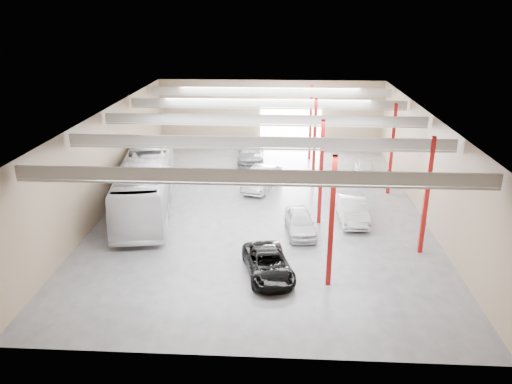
# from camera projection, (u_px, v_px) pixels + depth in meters

# --- Properties ---
(depot_shell) EXTENTS (22.12, 32.12, 7.06)m
(depot_shell) POSITION_uv_depth(u_px,v_px,m) (266.00, 140.00, 34.32)
(depot_shell) COLOR #4B4C51
(depot_shell) RESTS_ON ground
(coach_bus) EXTENTS (5.43, 14.03, 3.81)m
(coach_bus) POSITION_uv_depth(u_px,v_px,m) (146.00, 184.00, 35.07)
(coach_bus) COLOR silver
(coach_bus) RESTS_ON ground
(black_sedan) EXTENTS (3.30, 5.26, 1.35)m
(black_sedan) POSITION_uv_depth(u_px,v_px,m) (268.00, 264.00, 26.68)
(black_sedan) COLOR black
(black_sedan) RESTS_ON ground
(car_row_a) EXTENTS (2.19, 4.49, 1.48)m
(car_row_a) POSITION_uv_depth(u_px,v_px,m) (300.00, 222.00, 31.72)
(car_row_a) COLOR silver
(car_row_a) RESTS_ON ground
(car_row_b) EXTENTS (3.20, 5.49, 1.71)m
(car_row_b) POSITION_uv_depth(u_px,v_px,m) (262.00, 178.00, 39.54)
(car_row_b) COLOR #AEADB2
(car_row_b) RESTS_ON ground
(car_row_c) EXTENTS (2.67, 6.02, 1.72)m
(car_row_c) POSITION_uv_depth(u_px,v_px,m) (251.00, 152.00, 46.63)
(car_row_c) COLOR slate
(car_row_c) RESTS_ON ground
(car_right_near) EXTENTS (1.88, 4.98, 1.62)m
(car_right_near) POSITION_uv_depth(u_px,v_px,m) (352.00, 209.00, 33.62)
(car_right_near) COLOR silver
(car_right_near) RESTS_ON ground
(car_right_far) EXTENTS (1.89, 4.19, 1.40)m
(car_right_far) POSITION_uv_depth(u_px,v_px,m) (365.00, 169.00, 42.23)
(car_right_far) COLOR silver
(car_right_far) RESTS_ON ground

